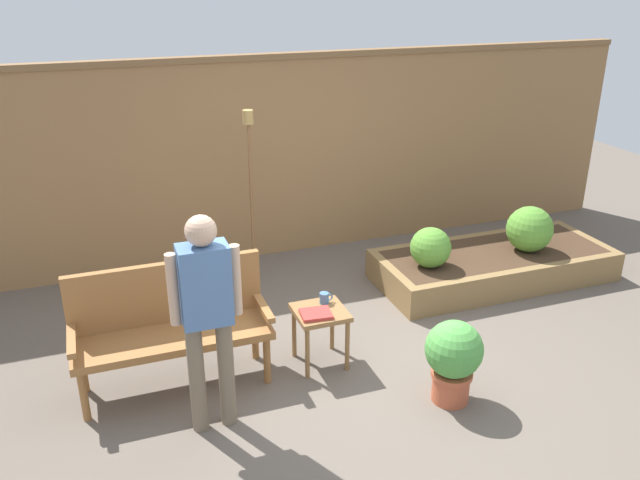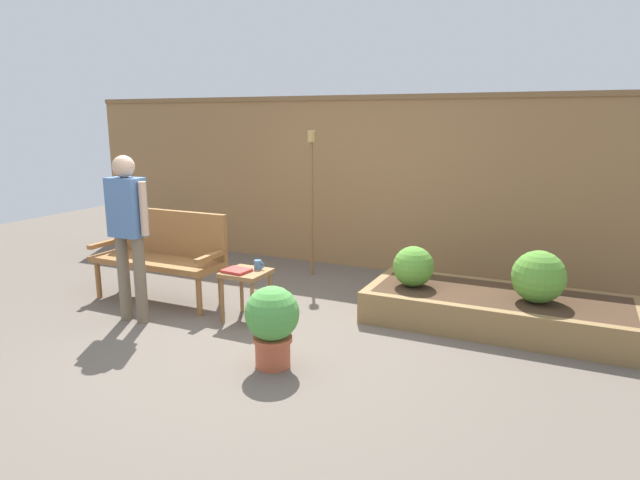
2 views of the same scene
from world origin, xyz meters
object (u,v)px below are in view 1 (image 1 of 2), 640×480
side_table (320,319)px  cup_on_table (325,298)px  shrub_near_bench (431,248)px  book_on_table (316,314)px  tiki_torch (250,168)px  shrub_far_corner (530,229)px  person_by_bench (206,307)px  garden_bench (170,318)px  potted_boxwood (453,357)px

side_table → cup_on_table: bearing=53.9°
shrub_near_bench → book_on_table: bearing=-150.1°
shrub_near_bench → tiki_torch: (-1.51, 0.88, 0.69)m
cup_on_table → tiki_torch: (-0.18, 1.55, 0.66)m
cup_on_table → shrub_far_corner: (2.44, 0.67, 0.01)m
side_table → book_on_table: book_on_table is taller
person_by_bench → shrub_near_bench: bearing=27.9°
cup_on_table → tiki_torch: bearing=96.8°
garden_bench → tiki_torch: size_ratio=0.83×
tiki_torch → potted_boxwood: bearing=-70.9°
potted_boxwood → person_by_bench: size_ratio=0.41×
shrub_far_corner → tiki_torch: 2.85m
cup_on_table → potted_boxwood: (0.66, -0.88, -0.15)m
side_table → potted_boxwood: 1.07m
shrub_near_bench → side_table: bearing=-151.2°
shrub_far_corner → shrub_near_bench: bearing=180.0°
shrub_far_corner → person_by_bench: bearing=-160.2°
shrub_near_bench → cup_on_table: bearing=-153.2°
book_on_table → tiki_torch: tiki_torch is taller
potted_boxwood → shrub_near_bench: shrub_near_bench is taller
garden_bench → potted_boxwood: bearing=-27.0°
side_table → cup_on_table: (0.07, 0.10, 0.13)m
potted_boxwood → tiki_torch: 2.70m
shrub_far_corner → tiki_torch: tiki_torch is taller
potted_boxwood → garden_bench: bearing=153.0°
shrub_far_corner → tiki_torch: (-2.63, 0.88, 0.66)m
book_on_table → cup_on_table: bearing=57.5°
side_table → book_on_table: (-0.06, -0.07, 0.10)m
potted_boxwood → tiki_torch: (-0.84, 2.43, 0.82)m
book_on_table → person_by_bench: person_by_bench is taller
garden_bench → person_by_bench: size_ratio=0.92×
shrub_near_bench → shrub_far_corner: size_ratio=0.84×
book_on_table → potted_boxwood: (0.79, -0.72, -0.12)m
garden_bench → cup_on_table: (1.20, -0.06, -0.02)m
side_table → tiki_torch: 1.83m
garden_bench → book_on_table: (1.07, -0.23, -0.05)m
side_table → garden_bench: bearing=171.8°
shrub_near_bench → garden_bench: bearing=-166.5°
cup_on_table → person_by_bench: size_ratio=0.07×
side_table → potted_boxwood: size_ratio=0.75×
shrub_far_corner → person_by_bench: (-3.47, -1.25, 0.40)m
shrub_far_corner → person_by_bench: person_by_bench is taller
book_on_table → side_table: bearing=54.4°
book_on_table → shrub_far_corner: shrub_far_corner is taller
garden_bench → side_table: (1.13, -0.16, -0.15)m
side_table → person_by_bench: person_by_bench is taller
side_table → person_by_bench: size_ratio=0.31×
book_on_table → shrub_far_corner: size_ratio=0.51×
cup_on_table → book_on_table: 0.22m
potted_boxwood → shrub_near_bench: bearing=66.8°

